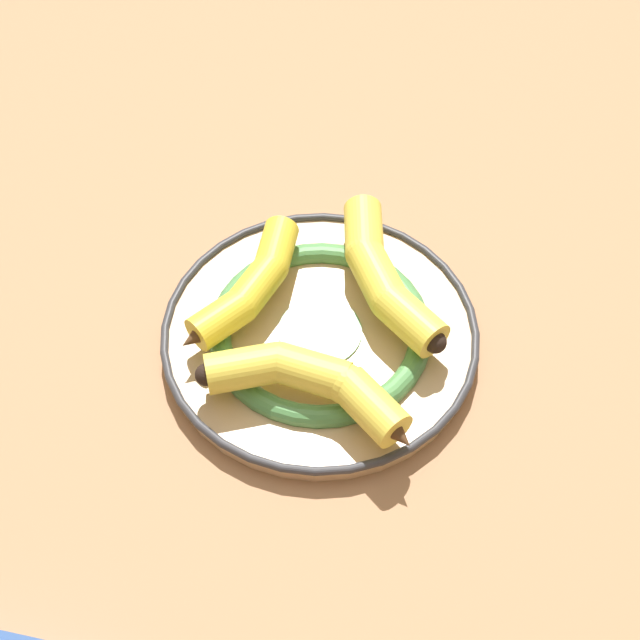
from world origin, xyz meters
The scene contains 5 objects.
ground_plane centered at (0.00, 0.00, 0.00)m, with size 2.80×2.80×0.00m, color #A87A56.
decorative_bowl centered at (0.02, -0.04, 0.02)m, with size 0.31×0.31×0.03m.
banana_a centered at (-0.02, 0.03, 0.05)m, with size 0.17×0.10×0.04m.
banana_b centered at (0.10, -0.03, 0.05)m, with size 0.09×0.21×0.04m.
banana_c centered at (-0.02, -0.10, 0.05)m, with size 0.14×0.18×0.04m.
Camera 1 is at (-0.25, -0.47, 0.73)m, focal length 50.00 mm.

